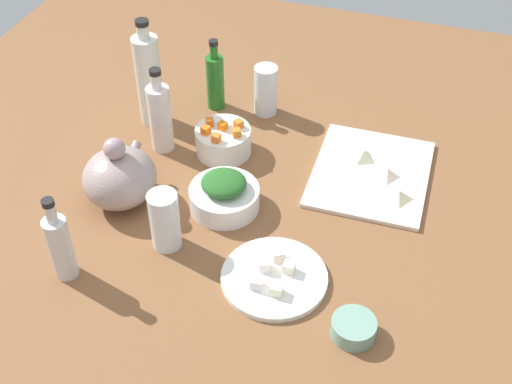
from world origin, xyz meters
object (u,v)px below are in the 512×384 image
object	(u,v)px
bowl_small_side	(353,328)
bottle_1	(215,80)
bowl_greens	(224,198)
drinking_glass_0	(266,90)
drinking_glass_1	(165,220)
bottle_0	(149,79)
bottle_2	(60,245)
teapot	(120,177)
cutting_board	(371,173)
bottle_3	(160,116)
plate_tofu	(274,278)
bowl_carrots	(223,141)

from	to	relation	value
bowl_small_side	bottle_1	bearing A→B (deg)	39.42
bowl_greens	bowl_small_side	world-z (taller)	bowl_greens
drinking_glass_0	drinking_glass_1	bearing A→B (deg)	174.35
bowl_greens	drinking_glass_1	bearing A→B (deg)	152.46
bowl_greens	bottle_0	world-z (taller)	bottle_0
bowl_greens	bottle_2	distance (cm)	35.76
bottle_2	drinking_glass_1	xyz separation A→B (cm)	(13.36, -15.26, -1.20)
bowl_small_side	bottle_2	distance (cm)	56.13
bottle_1	teapot	bearing A→B (deg)	170.17
teapot	drinking_glass_0	xyz separation A→B (cm)	(40.81, -19.58, 0.16)
bottle_0	drinking_glass_0	world-z (taller)	bottle_0
drinking_glass_1	cutting_board	bearing A→B (deg)	-45.90
bottle_3	bottle_0	bearing A→B (deg)	36.17
bottle_2	bottle_0	bearing A→B (deg)	5.85
plate_tofu	bottle_3	world-z (taller)	bottle_3
plate_tofu	bowl_small_side	bearing A→B (deg)	-114.24
bowl_carrots	bottle_0	size ratio (longest dim) A/B	0.48
drinking_glass_0	bottle_3	bearing A→B (deg)	138.90
bowl_greens	bottle_1	size ratio (longest dim) A/B	0.80
bowl_carrots	bowl_small_side	bearing A→B (deg)	-136.21
bowl_carrots	plate_tofu	bearing A→B (deg)	-146.00
drinking_glass_0	bottle_2	bearing A→B (deg)	162.35
bottle_3	plate_tofu	bearing A→B (deg)	-130.02
bottle_2	drinking_glass_0	world-z (taller)	bottle_2
drinking_glass_1	teapot	bearing A→B (deg)	57.40
bowl_small_side	bottle_1	size ratio (longest dim) A/B	0.43
bowl_greens	bottle_3	distance (cm)	26.47
teapot	bottle_0	size ratio (longest dim) A/B	0.65
bottle_0	bottle_1	size ratio (longest dim) A/B	1.45
bottle_3	drinking_glass_1	distance (cm)	31.94
cutting_board	bowl_carrots	world-z (taller)	bowl_carrots
bottle_2	bottle_1	bearing A→B (deg)	-6.84
bowl_carrots	bottle_3	xyz separation A→B (cm)	(-2.89, 14.16, 5.76)
cutting_board	bowl_greens	xyz separation A→B (cm)	(-20.07, 27.82, 2.02)
teapot	bottle_1	xyz separation A→B (cm)	(39.28, -6.81, 1.43)
bowl_carrots	bottle_3	world-z (taller)	bottle_3
bottle_0	drinking_glass_0	xyz separation A→B (cm)	(12.08, -25.48, -5.54)
bottle_0	bottle_1	xyz separation A→B (cm)	(10.56, -12.71, -4.27)
bowl_carrots	bowl_greens	bearing A→B (deg)	-158.98
bowl_carrots	bottle_0	xyz separation A→B (cm)	(6.43, 20.98, 8.83)
bowl_greens	drinking_glass_0	xyz separation A→B (cm)	(36.24, 2.30, 3.92)
teapot	bottle_2	size ratio (longest dim) A/B	0.93
bowl_greens	bottle_2	size ratio (longest dim) A/B	0.78
drinking_glass_1	drinking_glass_0	bearing A→B (deg)	-5.65
cutting_board	bottle_1	bearing A→B (deg)	71.16
bottle_1	drinking_glass_0	bearing A→B (deg)	-83.18
plate_tofu	bowl_small_side	world-z (taller)	bowl_small_side
bowl_greens	bowl_carrots	world-z (taller)	bowl_carrots
cutting_board	bottle_1	distance (cm)	45.90
bottle_0	bottle_1	distance (cm)	17.06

